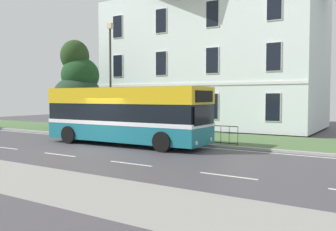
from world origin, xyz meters
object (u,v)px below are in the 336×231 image
object	(u,v)px
single_decker_bus	(126,115)
street_lamp_post	(110,71)
evergreen_tree	(78,94)
georgian_townhouse	(212,50)

from	to	relation	value
single_decker_bus	street_lamp_post	distance (m)	5.10
evergreen_tree	single_decker_bus	world-z (taller)	evergreen_tree
georgian_townhouse	evergreen_tree	xyz separation A→B (m)	(-8.08, -7.52, -3.71)
single_decker_bus	evergreen_tree	bearing A→B (deg)	148.62
single_decker_bus	street_lamp_post	xyz separation A→B (m)	(-3.46, 2.69, 2.60)
evergreen_tree	street_lamp_post	bearing A→B (deg)	-24.45
street_lamp_post	single_decker_bus	bearing A→B (deg)	-37.84
georgian_townhouse	evergreen_tree	size ratio (longest dim) A/B	2.43
georgian_townhouse	street_lamp_post	size ratio (longest dim) A/B	2.45
evergreen_tree	single_decker_bus	xyz separation A→B (m)	(9.04, -5.22, -1.17)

